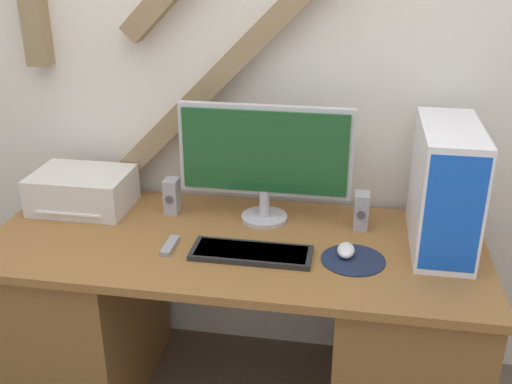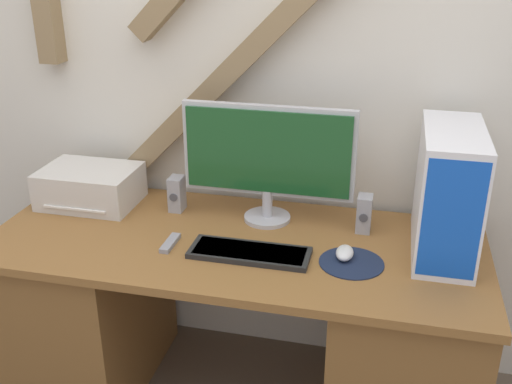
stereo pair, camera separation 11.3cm
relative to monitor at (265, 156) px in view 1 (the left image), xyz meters
name	(u,v)px [view 1 (the left image)]	position (x,y,z in m)	size (l,w,h in m)	color
wall_back	(253,31)	(-0.08, 0.23, 0.40)	(6.40, 0.13, 2.70)	silver
desk	(235,321)	(-0.08, -0.19, -0.59)	(1.73, 0.72, 0.70)	brown
monitor	(265,156)	(0.00, 0.00, 0.00)	(0.63, 0.17, 0.44)	#B7B7BC
keyboard	(251,253)	(0.00, -0.28, -0.24)	(0.40, 0.15, 0.02)	black
mousepad	(353,260)	(0.34, -0.26, -0.25)	(0.21, 0.21, 0.00)	#19233D
mouse	(346,250)	(0.31, -0.23, -0.23)	(0.06, 0.10, 0.04)	silver
computer_tower	(445,188)	(0.62, -0.09, -0.04)	(0.19, 0.44, 0.42)	white
printer	(82,190)	(-0.71, -0.02, -0.18)	(0.37, 0.27, 0.14)	beige
speaker_left	(172,196)	(-0.36, 0.00, -0.19)	(0.05, 0.07, 0.14)	#99999E
speaker_right	(361,211)	(0.36, -0.01, -0.19)	(0.05, 0.07, 0.14)	#99999E
remote_control	(170,246)	(-0.28, -0.28, -0.24)	(0.03, 0.13, 0.02)	gray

